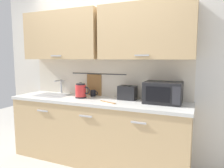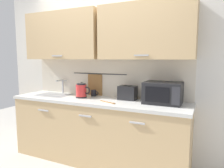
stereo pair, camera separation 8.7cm
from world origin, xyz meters
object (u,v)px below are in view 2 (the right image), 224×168
dish_soap_bottle (82,89)px  wooden_spoon (110,102)px  toaster (128,93)px  electric_kettle (81,91)px  mug_near_sink (94,93)px  microwave (163,93)px

dish_soap_bottle → wooden_spoon: size_ratio=0.74×
dish_soap_bottle → toaster: bearing=-3.9°
electric_kettle → mug_near_sink: (0.11, 0.17, -0.05)m
electric_kettle → mug_near_sink: 0.21m
microwave → toaster: microwave is taller
toaster → microwave: bearing=-4.7°
electric_kettle → mug_near_sink: bearing=58.3°
toaster → wooden_spoon: 0.34m
electric_kettle → toaster: (0.65, 0.14, -0.01)m
mug_near_sink → wooden_spoon: (0.42, -0.33, -0.04)m
dish_soap_bottle → wooden_spoon: (0.65, -0.35, -0.08)m
dish_soap_bottle → mug_near_sink: bearing=-5.4°
mug_near_sink → toaster: bearing=-3.3°
microwave → mug_near_sink: microwave is taller
electric_kettle → wooden_spoon: (0.52, -0.16, -0.10)m
mug_near_sink → wooden_spoon: mug_near_sink is taller
dish_soap_bottle → electric_kettle: bearing=-57.1°
microwave → wooden_spoon: 0.68m
dish_soap_bottle → mug_near_sink: size_ratio=1.63×
microwave → mug_near_sink: bearing=176.1°
mug_near_sink → wooden_spoon: bearing=-38.2°
electric_kettle → mug_near_sink: size_ratio=1.89×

